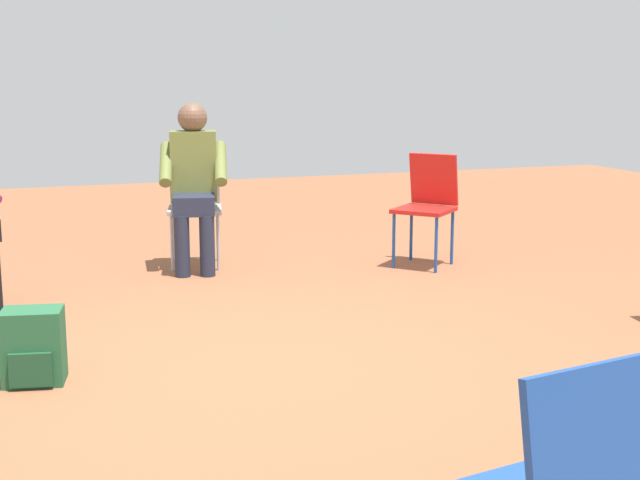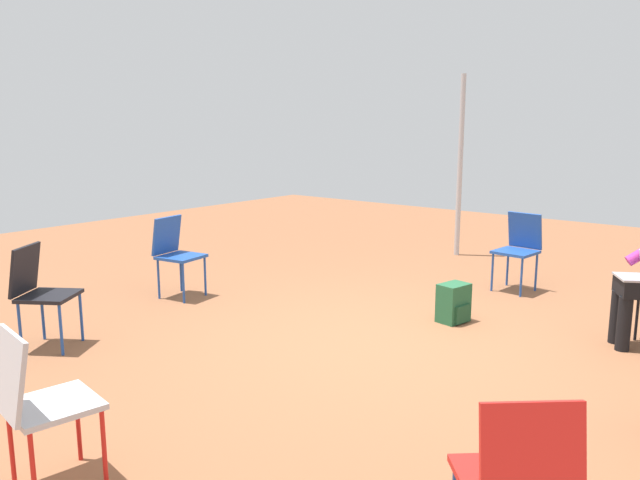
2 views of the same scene
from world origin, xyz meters
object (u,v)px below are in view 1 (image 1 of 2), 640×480
Objects in this scene: person_in_olive at (194,177)px; backpack_near_laptop_user at (34,351)px; chair_southwest at (428,201)px; chair_south at (195,201)px.

person_in_olive reaches higher than backpack_near_laptop_user.
chair_south is at bearing 27.87° from chair_southwest.
chair_south is at bearing -118.37° from backpack_near_laptop_user.
chair_south is 2.73m from backpack_near_laptop_user.
chair_southwest is at bearing -149.17° from backpack_near_laptop_user.
person_in_olive reaches higher than chair_southwest.
backpack_near_laptop_user is (2.96, 1.76, -0.34)m from chair_southwest.
chair_south is 1.00× the size of chair_southwest.
chair_southwest is 0.69× the size of person_in_olive.
chair_south is at bearing -90.00° from person_in_olive.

